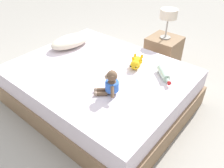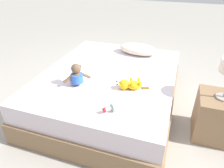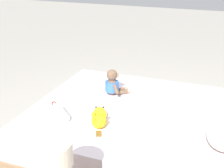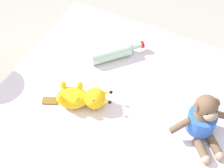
# 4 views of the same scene
# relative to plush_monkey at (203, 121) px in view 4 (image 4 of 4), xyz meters

# --- Properties ---
(plush_monkey) EXTENTS (0.26, 0.26, 0.24)m
(plush_monkey) POSITION_rel_plush_monkey_xyz_m (0.00, 0.00, 0.00)
(plush_monkey) COLOR brown
(plush_monkey) RESTS_ON bed
(plush_yellow_creature) EXTENTS (0.32, 0.18, 0.10)m
(plush_yellow_creature) POSITION_rel_plush_monkey_xyz_m (0.53, 0.09, -0.05)
(plush_yellow_creature) COLOR yellow
(plush_yellow_creature) RESTS_ON bed
(glass_bottle) EXTENTS (0.24, 0.25, 0.07)m
(glass_bottle) POSITION_rel_plush_monkey_xyz_m (0.54, -0.23, -0.06)
(glass_bottle) COLOR #B2D1B7
(glass_bottle) RESTS_ON bed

